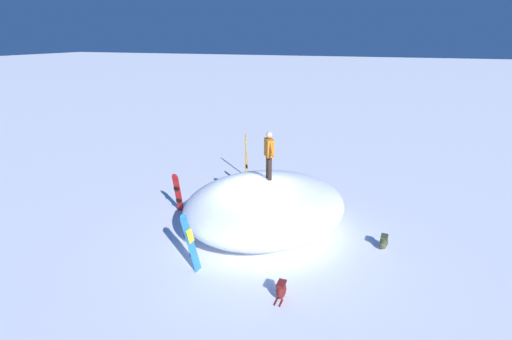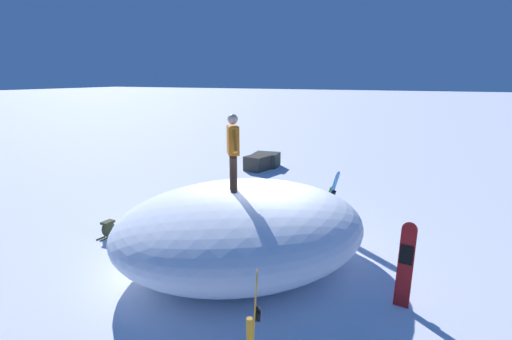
{
  "view_description": "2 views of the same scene",
  "coord_description": "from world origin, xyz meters",
  "px_view_note": "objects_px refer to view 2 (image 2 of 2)",
  "views": [
    {
      "loc": [
        -10.83,
        -4.11,
        6.33
      ],
      "look_at": [
        0.41,
        -0.01,
        2.18
      ],
      "focal_mm": 27.22,
      "sensor_mm": 36.0,
      "label": 1
    },
    {
      "loc": [
        8.15,
        3.69,
        4.16
      ],
      "look_at": [
        0.32,
        -0.02,
        2.16
      ],
      "focal_mm": 28.62,
      "sensor_mm": 36.0,
      "label": 2
    }
  ],
  "objects_px": {
    "snowboard_secondary_upright": "(330,199)",
    "backpack_near": "(109,228)",
    "snowboarder_standing": "(233,148)",
    "snowboard_primary_upright": "(255,326)",
    "backpack_far": "(246,204)",
    "snowboard_tertiary_upright": "(406,263)"
  },
  "relations": [
    {
      "from": "snowboarder_standing",
      "to": "backpack_near",
      "type": "distance_m",
      "value": 4.6
    },
    {
      "from": "snowboarder_standing",
      "to": "snowboard_secondary_upright",
      "type": "height_order",
      "value": "snowboarder_standing"
    },
    {
      "from": "backpack_near",
      "to": "backpack_far",
      "type": "relative_size",
      "value": 0.99
    },
    {
      "from": "snowboarder_standing",
      "to": "snowboard_primary_upright",
      "type": "relative_size",
      "value": 0.96
    },
    {
      "from": "snowboard_tertiary_upright",
      "to": "backpack_near",
      "type": "bearing_deg",
      "value": -90.77
    },
    {
      "from": "backpack_near",
      "to": "backpack_far",
      "type": "bearing_deg",
      "value": 145.98
    },
    {
      "from": "snowboard_secondary_upright",
      "to": "backpack_far",
      "type": "xyz_separation_m",
      "value": [
        -0.4,
        -2.81,
        -0.63
      ]
    },
    {
      "from": "snowboarder_standing",
      "to": "backpack_near",
      "type": "height_order",
      "value": "snowboarder_standing"
    },
    {
      "from": "snowboarder_standing",
      "to": "snowboard_tertiary_upright",
      "type": "height_order",
      "value": "snowboarder_standing"
    },
    {
      "from": "snowboard_primary_upright",
      "to": "backpack_near",
      "type": "relative_size",
      "value": 2.87
    },
    {
      "from": "backpack_near",
      "to": "snowboarder_standing",
      "type": "bearing_deg",
      "value": 87.65
    },
    {
      "from": "snowboard_secondary_upright",
      "to": "backpack_near",
      "type": "distance_m",
      "value": 6.01
    },
    {
      "from": "snowboard_secondary_upright",
      "to": "snowboard_tertiary_upright",
      "type": "xyz_separation_m",
      "value": [
        3.15,
        2.28,
        -0.05
      ]
    },
    {
      "from": "backpack_near",
      "to": "backpack_far",
      "type": "distance_m",
      "value": 4.16
    },
    {
      "from": "snowboarder_standing",
      "to": "backpack_far",
      "type": "xyz_separation_m",
      "value": [
        -3.61,
        -1.54,
        -2.47
      ]
    },
    {
      "from": "backpack_far",
      "to": "backpack_near",
      "type": "bearing_deg",
      "value": -34.02
    },
    {
      "from": "snowboarder_standing",
      "to": "snowboard_secondary_upright",
      "type": "distance_m",
      "value": 3.91
    },
    {
      "from": "snowboarder_standing",
      "to": "snowboard_tertiary_upright",
      "type": "relative_size",
      "value": 1.03
    },
    {
      "from": "snowboard_tertiary_upright",
      "to": "snowboarder_standing",
      "type": "bearing_deg",
      "value": -89.05
    },
    {
      "from": "snowboarder_standing",
      "to": "snowboard_primary_upright",
      "type": "xyz_separation_m",
      "value": [
        2.96,
        1.91,
        -1.83
      ]
    },
    {
      "from": "backpack_far",
      "to": "snowboarder_standing",
      "type": "bearing_deg",
      "value": 23.17
    },
    {
      "from": "snowboard_primary_upright",
      "to": "backpack_far",
      "type": "xyz_separation_m",
      "value": [
        -6.56,
        -3.46,
        -0.64
      ]
    }
  ]
}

